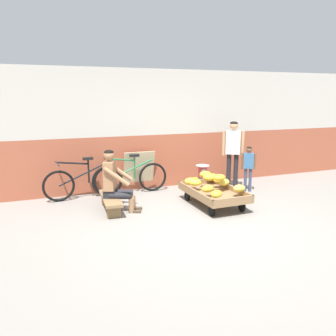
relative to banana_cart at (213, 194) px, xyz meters
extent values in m
plane|color=gray|center=(-0.70, -1.09, -0.24)|extent=(80.00, 80.00, 0.00)
cube|color=#A35138|center=(-0.70, 1.85, 0.37)|extent=(16.00, 0.30, 1.22)
cube|color=beige|center=(-0.70, 1.85, 1.70)|extent=(16.00, 0.30, 1.45)
cube|color=#8E6B47|center=(0.00, 0.00, -0.01)|extent=(0.86, 1.45, 0.05)
cube|color=#8E6B47|center=(-0.40, -0.01, 0.07)|extent=(0.06, 1.44, 0.10)
cube|color=#8E6B47|center=(0.40, 0.01, 0.07)|extent=(0.06, 1.44, 0.10)
cube|color=#8E6B47|center=(-0.01, 0.70, 0.07)|extent=(0.84, 0.05, 0.10)
cube|color=#8E6B47|center=(0.01, -0.70, 0.07)|extent=(0.84, 0.05, 0.10)
cylinder|color=black|center=(-0.32, 0.50, -0.15)|extent=(0.05, 0.18, 0.18)
cylinder|color=black|center=(0.31, 0.51, -0.15)|extent=(0.05, 0.18, 0.18)
cylinder|color=black|center=(-0.31, -0.51, -0.15)|extent=(0.05, 0.18, 0.18)
cylinder|color=black|center=(0.32, -0.50, -0.15)|extent=(0.05, 0.18, 0.18)
ellipsoid|color=yellow|center=(0.28, 0.08, 0.18)|extent=(0.29, 0.26, 0.13)
ellipsoid|color=gold|center=(-0.26, -0.24, 0.18)|extent=(0.27, 0.22, 0.13)
ellipsoid|color=gold|center=(0.29, 0.59, 0.18)|extent=(0.27, 0.23, 0.13)
ellipsoid|color=yellow|center=(0.30, -0.42, 0.18)|extent=(0.26, 0.21, 0.13)
ellipsoid|color=yellow|center=(-0.30, 0.40, 0.18)|extent=(0.28, 0.24, 0.13)
ellipsoid|color=gold|center=(0.26, 0.26, 0.18)|extent=(0.27, 0.22, 0.13)
ellipsoid|color=gold|center=(-0.27, -0.59, 0.18)|extent=(0.30, 0.27, 0.13)
ellipsoid|color=yellow|center=(-0.27, 0.26, 0.18)|extent=(0.29, 0.25, 0.13)
ellipsoid|color=gold|center=(-0.08, 0.06, 0.32)|extent=(0.30, 0.27, 0.13)
ellipsoid|color=gold|center=(0.11, -0.02, 0.32)|extent=(0.25, 0.19, 0.13)
ellipsoid|color=gold|center=(0.00, 0.35, 0.31)|extent=(0.26, 0.21, 0.13)
cube|color=olive|center=(-1.91, 0.42, 0.00)|extent=(0.38, 1.12, 0.05)
cube|color=olive|center=(-1.88, 0.81, -0.13)|extent=(0.25, 0.10, 0.22)
cube|color=olive|center=(-1.94, 0.04, -0.13)|extent=(0.25, 0.10, 0.22)
cylinder|color=#9E704C|center=(-1.51, 0.35, -0.11)|extent=(0.10, 0.10, 0.27)
cube|color=#4C3D2D|center=(-1.45, 0.33, -0.22)|extent=(0.24, 0.17, 0.04)
cylinder|color=#232328|center=(-1.69, 0.43, 0.08)|extent=(0.42, 0.28, 0.13)
cylinder|color=#9E704C|center=(-1.58, 0.18, -0.11)|extent=(0.10, 0.10, 0.27)
cube|color=#4C3D2D|center=(-1.52, 0.16, -0.22)|extent=(0.24, 0.17, 0.04)
cylinder|color=#232328|center=(-1.76, 0.26, 0.08)|extent=(0.42, 0.28, 0.13)
cube|color=#232328|center=(-1.91, 0.42, 0.10)|extent=(0.31, 0.34, 0.14)
cube|color=#9E704C|center=(-1.91, 0.42, 0.43)|extent=(0.29, 0.36, 0.52)
cylinder|color=#9E704C|center=(-1.68, 0.54, 0.46)|extent=(0.46, 0.25, 0.36)
cylinder|color=#9E704C|center=(-1.84, 0.18, 0.46)|extent=(0.46, 0.25, 0.36)
sphere|color=#9E704C|center=(-1.91, 0.42, 0.80)|extent=(0.19, 0.19, 0.19)
ellipsoid|color=black|center=(-1.91, 0.42, 0.86)|extent=(0.17, 0.17, 0.09)
cube|color=gold|center=(0.27, 1.00, -0.09)|extent=(0.36, 0.28, 0.30)
cylinder|color=#28282D|center=(0.27, 1.00, 0.07)|extent=(0.20, 0.20, 0.03)
cube|color=#C6384C|center=(0.27, 1.00, 0.21)|extent=(0.16, 0.10, 0.24)
cylinder|color=white|center=(0.27, 0.95, 0.21)|extent=(0.13, 0.01, 0.13)
cylinder|color=#B2B5BA|center=(0.27, 1.00, 0.34)|extent=(0.30, 0.30, 0.01)
torus|color=black|center=(-2.75, 1.36, 0.08)|extent=(0.64, 0.10, 0.64)
torus|color=black|center=(-1.73, 1.45, 0.08)|extent=(0.64, 0.10, 0.64)
cylinder|color=black|center=(-2.24, 1.41, 0.28)|extent=(1.03, 0.12, 0.43)
cylinder|color=black|center=(-2.14, 1.42, 0.32)|extent=(0.04, 0.04, 0.48)
cylinder|color=black|center=(-2.45, 1.39, 0.52)|extent=(0.62, 0.09, 0.12)
cube|color=black|center=(-2.14, 1.42, 0.59)|extent=(0.21, 0.12, 0.05)
cylinder|color=black|center=(-2.75, 1.36, 0.54)|extent=(0.07, 0.48, 0.03)
torus|color=black|center=(-1.77, 1.43, 0.08)|extent=(0.64, 0.05, 0.64)
torus|color=black|center=(-0.75, 1.43, 0.08)|extent=(0.64, 0.05, 0.64)
cylinder|color=#236B3D|center=(-1.26, 1.43, 0.28)|extent=(1.03, 0.04, 0.43)
cylinder|color=#236B3D|center=(-1.16, 1.43, 0.32)|extent=(0.04, 0.04, 0.48)
cylinder|color=#236B3D|center=(-1.46, 1.43, 0.52)|extent=(0.61, 0.04, 0.12)
cube|color=black|center=(-1.16, 1.43, 0.59)|extent=(0.20, 0.10, 0.05)
cylinder|color=black|center=(-1.77, 1.43, 0.54)|extent=(0.03, 0.48, 0.03)
cube|color=#C6B289|center=(-1.00, 1.65, 0.20)|extent=(0.70, 0.23, 0.88)
cylinder|color=#232328|center=(1.09, 0.95, 0.16)|extent=(0.10, 0.10, 0.80)
cylinder|color=#232328|center=(0.96, 1.04, 0.16)|extent=(0.10, 0.10, 0.80)
cube|color=silver|center=(1.02, 1.00, 0.82)|extent=(0.38, 0.35, 0.52)
cylinder|color=tan|center=(1.20, 0.88, 0.80)|extent=(0.07, 0.07, 0.56)
cylinder|color=tan|center=(0.85, 1.12, 0.80)|extent=(0.07, 0.07, 0.56)
sphere|color=tan|center=(1.02, 1.00, 1.19)|extent=(0.19, 0.19, 0.19)
ellipsoid|color=black|center=(1.02, 1.00, 1.25)|extent=(0.17, 0.17, 0.09)
cylinder|color=#38425B|center=(1.25, 0.62, 0.02)|extent=(0.07, 0.07, 0.52)
cylinder|color=#38425B|center=(1.17, 0.68, 0.02)|extent=(0.07, 0.07, 0.52)
cube|color=#386693|center=(1.21, 0.65, 0.45)|extent=(0.25, 0.22, 0.34)
cylinder|color=brown|center=(1.33, 0.57, 0.44)|extent=(0.05, 0.05, 0.36)
cylinder|color=brown|center=(1.10, 0.72, 0.44)|extent=(0.05, 0.05, 0.36)
sphere|color=brown|center=(1.21, 0.65, 0.70)|extent=(0.12, 0.12, 0.12)
ellipsoid|color=black|center=(1.21, 0.65, 0.74)|extent=(0.11, 0.11, 0.06)
cube|color=#D13D4C|center=(0.29, 0.48, -0.12)|extent=(0.18, 0.12, 0.24)
camera|label=1|loc=(-3.14, -5.65, 1.85)|focal=37.00mm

